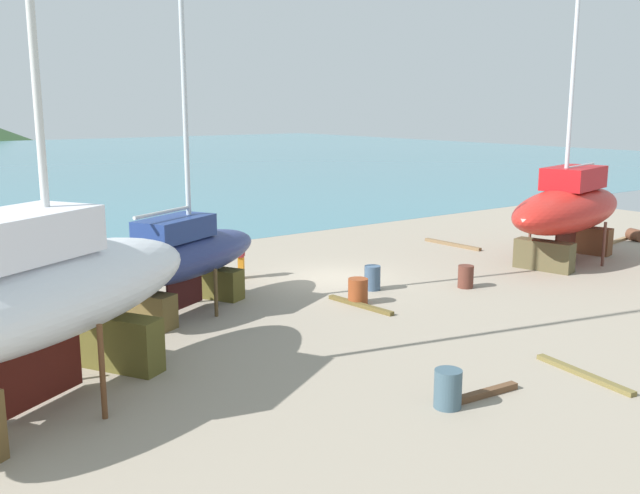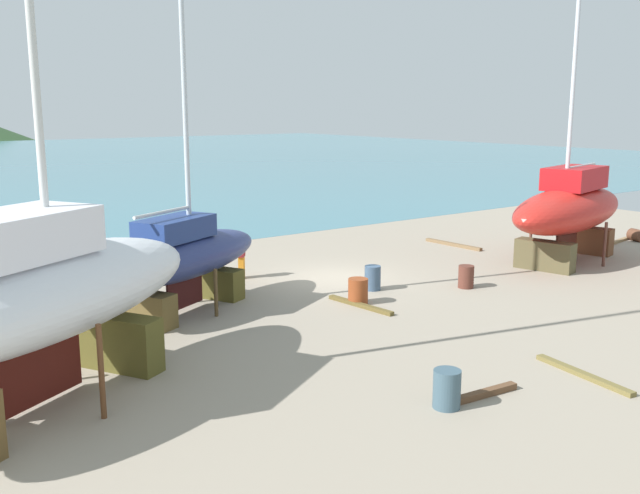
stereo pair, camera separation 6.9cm
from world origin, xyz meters
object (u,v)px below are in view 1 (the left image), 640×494
at_px(barrel_by_slipway, 358,291).
at_px(barrel_rust_mid, 448,389).
at_px(sailboat_far_slipway, 183,256).
at_px(barrel_rust_near, 372,278).
at_px(barrel_blue_faded, 193,267).
at_px(worker, 241,256).
at_px(barrel_tipped_center, 636,235).
at_px(barrel_rust_far, 466,277).
at_px(sailboat_large_starboard, 568,209).
at_px(sailboat_small_center, 34,296).

bearing_deg(barrel_by_slipway, barrel_rust_mid, -115.87).
xyz_separation_m(sailboat_far_slipway, barrel_rust_near, (6.48, -1.44, -1.34)).
height_order(barrel_rust_near, barrel_blue_faded, barrel_rust_near).
height_order(worker, barrel_by_slipway, worker).
relative_size(barrel_tipped_center, barrel_by_slipway, 0.93).
bearing_deg(barrel_by_slipway, barrel_rust_far, -8.73).
xyz_separation_m(barrel_rust_mid, barrel_tipped_center, (21.20, 7.98, -0.14)).
xyz_separation_m(sailboat_far_slipway, barrel_tipped_center, (22.57, -1.92, -1.48)).
bearing_deg(sailboat_large_starboard, sailboat_far_slipway, -22.61).
xyz_separation_m(barrel_rust_far, barrel_tipped_center, (13.24, 1.25, -0.12)).
bearing_deg(barrel_rust_far, barrel_rust_near, 148.86).
xyz_separation_m(sailboat_large_starboard, barrel_blue_faded, (-13.79, 6.51, -1.80)).
bearing_deg(sailboat_small_center, sailboat_far_slipway, 10.07).
relative_size(sailboat_far_slipway, barrel_rust_mid, 15.30).
bearing_deg(barrel_tipped_center, barrel_rust_mid, -159.38).
distance_m(worker, barrel_rust_mid, 12.85).
height_order(barrel_rust_far, barrel_tipped_center, barrel_rust_far).
bearing_deg(barrel_rust_far, barrel_rust_mid, -139.82).
distance_m(sailboat_far_slipway, barrel_blue_faded, 4.74).
bearing_deg(barrel_tipped_center, sailboat_far_slipway, 175.15).
height_order(sailboat_large_starboard, barrel_rust_far, sailboat_large_starboard).
distance_m(sailboat_large_starboard, barrel_tipped_center, 6.84).
relative_size(sailboat_far_slipway, barrel_rust_near, 14.95).
xyz_separation_m(worker, barrel_blue_faded, (-1.38, 1.19, -0.45)).
bearing_deg(barrel_rust_near, barrel_tipped_center, -1.69).
bearing_deg(sailboat_far_slipway, barrel_blue_faded, 33.50).
xyz_separation_m(sailboat_large_starboard, barrel_rust_mid, (-14.66, -7.33, -1.77)).
height_order(barrel_rust_mid, barrel_by_slipway, barrel_rust_mid).
bearing_deg(sailboat_far_slipway, barrel_rust_far, -45.60).
relative_size(sailboat_far_slipway, barrel_blue_faded, 16.49).
bearing_deg(sailboat_large_starboard, sailboat_small_center, -7.94).
relative_size(sailboat_large_starboard, barrel_tipped_center, 17.96).
distance_m(barrel_rust_near, barrel_by_slipway, 1.85).
bearing_deg(barrel_by_slipway, barrel_blue_faded, 112.84).
height_order(worker, barrel_blue_faded, worker).
relative_size(sailboat_small_center, barrel_rust_far, 19.20).
xyz_separation_m(sailboat_large_starboard, barrel_rust_far, (-6.70, -0.60, -1.79)).
bearing_deg(barrel_rust_near, barrel_rust_far, -31.14).
distance_m(barrel_rust_near, barrel_tipped_center, 16.10).
bearing_deg(barrel_blue_faded, barrel_rust_mid, -93.61).
relative_size(barrel_rust_far, barrel_by_slipway, 0.96).
relative_size(sailboat_small_center, barrel_by_slipway, 18.44).
bearing_deg(sailboat_far_slipway, sailboat_large_starboard, -35.94).
bearing_deg(barrel_blue_faded, barrel_rust_near, -51.87).
relative_size(barrel_rust_mid, barrel_by_slipway, 1.01).
height_order(sailboat_far_slipway, sailboat_large_starboard, sailboat_large_starboard).
xyz_separation_m(worker, barrel_rust_mid, (-2.25, -12.65, -0.42)).
bearing_deg(barrel_rust_mid, barrel_by_slipway, 64.13).
height_order(barrel_tipped_center, barrel_by_slipway, barrel_by_slipway).
height_order(worker, barrel_tipped_center, worker).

